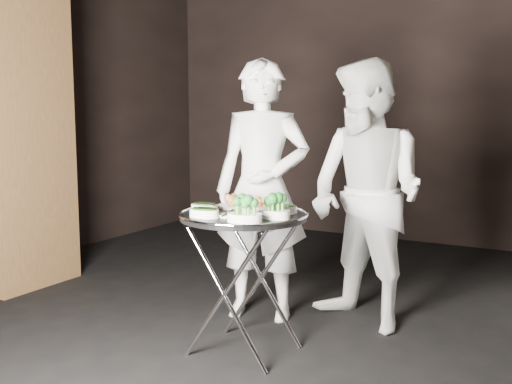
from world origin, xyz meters
The scene contains 17 objects.
floor centered at (0.00, 0.00, -0.03)m, with size 6.00×7.00×0.05m, color black.
wall_back centered at (0.00, 3.52, 1.50)m, with size 6.00×0.05×3.00m, color black.
column_left centered at (-2.58, 0.30, 1.50)m, with size 0.80×0.80×3.00m, color brown.
tray_stand centered at (-0.10, -0.07, 0.46)m, with size 0.56×0.48×0.82m.
serving_tray centered at (-0.10, -0.07, 0.83)m, with size 0.76×0.76×0.04m.
potato_plate_a centered at (-0.27, 0.08, 0.87)m, with size 0.18×0.18×0.07m.
potato_plate_b centered at (-0.06, 0.14, 0.87)m, with size 0.20×0.20×0.07m.
greens_bowl centered at (0.12, 0.07, 0.87)m, with size 0.11×0.11×0.06m.
asparagus_plate_a centered at (-0.10, -0.07, 0.86)m, with size 0.20×0.15×0.04m.
asparagus_plate_b centered at (-0.12, -0.21, 0.86)m, with size 0.18×0.13×0.03m.
spinach_bowl_a centered at (-0.33, -0.13, 0.87)m, with size 0.18×0.12×0.07m.
spinach_bowl_b centered at (-0.23, -0.29, 0.87)m, with size 0.19×0.13×0.07m.
broccoli_bowl_a centered at (0.13, -0.11, 0.88)m, with size 0.22×0.18×0.08m.
broccoli_bowl_b centered at (0.04, -0.30, 0.88)m, with size 0.22×0.18×0.08m.
serving_utensils centered at (-0.08, 0.00, 0.89)m, with size 0.57×0.43×0.01m.
waiter_left centered at (-0.32, 0.56, 0.89)m, with size 0.65×0.43×1.78m, color silver.
waiter_right centered at (0.38, 0.71, 0.88)m, with size 0.86×0.67×1.77m, color silver.
Camera 1 is at (1.77, -3.24, 1.49)m, focal length 45.00 mm.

